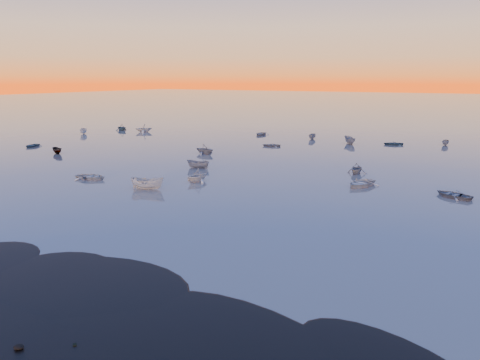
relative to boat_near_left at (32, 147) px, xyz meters
The scene contains 6 objects.
ground 78.74m from the boat_near_left, 49.17° to the left, with size 600.00×600.00×0.00m, color slate.
mud_lobes 66.08m from the boat_near_left, 38.82° to the right, with size 140.00×6.00×0.07m, color black, non-canonical shape.
moored_fleet 53.00m from the boat_near_left, 13.73° to the left, with size 124.00×58.00×1.20m, color silver, non-canonical shape.
boat_near_left is the anchor object (origin of this frame).
boat_near_center 44.94m from the boat_near_left, 21.43° to the right, with size 4.19×1.77×1.45m, color silver.
boat_near_right 61.61m from the boat_near_left, ahead, with size 3.40×1.53×1.19m, color slate.
Camera 1 is at (26.15, -18.58, 13.15)m, focal length 35.00 mm.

